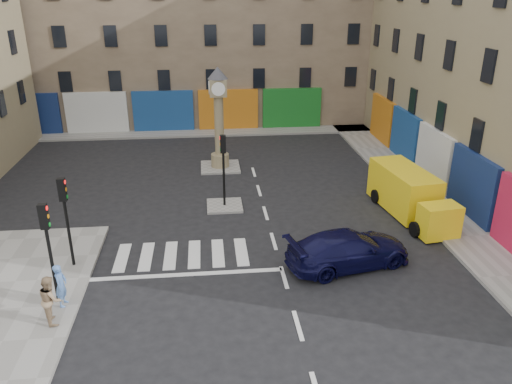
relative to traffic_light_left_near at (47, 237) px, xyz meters
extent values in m
plane|color=black|center=(8.30, -0.20, -2.62)|extent=(120.00, 120.00, 0.00)
cube|color=gray|center=(17.00, 9.80, -2.55)|extent=(2.60, 30.00, 0.15)
cube|color=gray|center=(4.30, 22.00, -2.55)|extent=(32.00, 2.40, 0.15)
cube|color=gray|center=(6.30, 7.80, -2.56)|extent=(1.80, 1.80, 0.12)
cube|color=gray|center=(6.30, 13.80, -2.56)|extent=(2.40, 2.40, 0.12)
cube|color=#826E56|center=(4.30, 27.80, 5.88)|extent=(32.00, 10.00, 17.00)
cylinder|color=black|center=(0.00, 0.00, -1.07)|extent=(0.12, 0.12, 2.80)
cube|color=black|center=(0.00, 0.00, 0.78)|extent=(0.28, 0.22, 0.90)
cylinder|color=black|center=(0.00, 2.40, -1.07)|extent=(0.12, 0.12, 2.80)
cube|color=black|center=(0.00, 2.40, 0.78)|extent=(0.28, 0.22, 0.90)
cylinder|color=black|center=(6.30, 7.80, -1.10)|extent=(0.12, 0.12, 2.80)
cube|color=black|center=(6.30, 7.80, 0.75)|extent=(0.28, 0.22, 0.90)
cylinder|color=#877958|center=(6.30, 13.80, -2.10)|extent=(1.10, 1.10, 0.80)
cylinder|color=#877958|center=(6.30, 13.80, 0.10)|extent=(0.56, 0.56, 3.60)
cube|color=#877958|center=(6.30, 13.80, 2.40)|extent=(1.00, 1.00, 1.00)
cylinder|color=white|center=(6.30, 13.28, 2.40)|extent=(0.80, 0.06, 0.80)
cone|color=#333338|center=(6.30, 13.80, 3.25)|extent=(1.20, 1.20, 0.70)
imported|color=black|center=(11.00, 1.46, -1.88)|extent=(5.45, 3.24, 1.48)
cube|color=yellow|center=(15.23, 6.58, -1.50)|extent=(2.35, 4.52, 2.07)
cube|color=yellow|center=(15.65, 3.37, -1.77)|extent=(1.84, 1.29, 1.53)
cube|color=black|center=(15.65, 3.32, -1.41)|extent=(1.62, 1.00, 0.63)
cylinder|color=black|center=(14.71, 3.61, -2.26)|extent=(0.32, 0.74, 0.72)
cylinder|color=black|center=(16.49, 3.84, -2.26)|extent=(0.32, 0.74, 0.72)
cylinder|color=black|center=(14.19, 7.54, -2.26)|extent=(0.32, 0.74, 0.72)
cylinder|color=black|center=(15.98, 7.77, -2.26)|extent=(0.32, 0.74, 0.72)
imported|color=#557FC2|center=(0.30, -0.38, -1.68)|extent=(0.44, 0.62, 1.59)
imported|color=#A08362|center=(0.21, -1.30, -1.62)|extent=(0.92, 1.02, 1.70)
camera|label=1|loc=(5.49, -15.69, 7.85)|focal=35.00mm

